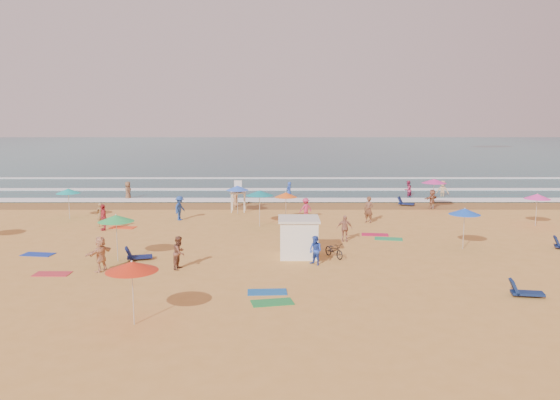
{
  "coord_description": "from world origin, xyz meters",
  "views": [
    {
      "loc": [
        0.2,
        -33.11,
        7.61
      ],
      "look_at": [
        0.25,
        6.0,
        1.5
      ],
      "focal_mm": 35.0,
      "sensor_mm": 36.0,
      "label": 1
    }
  ],
  "objects": [
    {
      "name": "lifeguard_stand",
      "position": [
        -3.06,
        9.61,
        1.05
      ],
      "size": [
        1.2,
        1.2,
        2.1
      ],
      "primitive_type": null,
      "color": "white",
      "rests_on": "ground"
    },
    {
      "name": "loungers",
      "position": [
        4.94,
        -3.53,
        0.17
      ],
      "size": [
        59.22,
        24.38,
        0.34
      ],
      "color": "#0F164B",
      "rests_on": "ground"
    },
    {
      "name": "beachgoers",
      "position": [
        -0.51,
        5.94,
        0.78
      ],
      "size": [
        33.78,
        26.08,
        2.14
      ],
      "color": "blue",
      "rests_on": "ground"
    },
    {
      "name": "towels",
      "position": [
        0.31,
        -4.13,
        0.01
      ],
      "size": [
        45.75,
        22.82,
        0.03
      ],
      "color": "red",
      "rests_on": "ground"
    },
    {
      "name": "cabana",
      "position": [
        1.25,
        -4.24,
        1.0
      ],
      "size": [
        2.0,
        2.0,
        2.0
      ],
      "primitive_type": "cube",
      "color": "white",
      "rests_on": "ground"
    },
    {
      "name": "ground",
      "position": [
        0.0,
        0.0,
        0.0
      ],
      "size": [
        220.0,
        220.0,
        0.0
      ],
      "primitive_type": "plane",
      "color": "gold",
      "rests_on": "ground"
    },
    {
      "name": "wet_sand",
      "position": [
        0.0,
        12.5,
        0.01
      ],
      "size": [
        220.0,
        220.0,
        0.0
      ],
      "primitive_type": "plane",
      "color": "olive",
      "rests_on": "ground"
    },
    {
      "name": "ocean",
      "position": [
        0.0,
        84.0,
        0.0
      ],
      "size": [
        220.0,
        140.0,
        0.18
      ],
      "primitive_type": "cube",
      "color": "#0C4756",
      "rests_on": "ground"
    },
    {
      "name": "surf_foam",
      "position": [
        0.0,
        21.32,
        0.1
      ],
      "size": [
        200.0,
        18.7,
        0.05
      ],
      "color": "white",
      "rests_on": "ground"
    },
    {
      "name": "beach_umbrellas",
      "position": [
        1.78,
        -0.29,
        2.13
      ],
      "size": [
        53.7,
        26.88,
        0.78
      ],
      "color": "blue",
      "rests_on": "ground"
    },
    {
      "name": "bicycle",
      "position": [
        3.15,
        -4.54,
        0.41
      ],
      "size": [
        1.25,
        1.62,
        0.82
      ],
      "primitive_type": "imported",
      "rotation": [
        0.0,
        0.0,
        0.52
      ],
      "color": "black",
      "rests_on": "ground"
    },
    {
      "name": "cabana_roof",
      "position": [
        1.25,
        -4.24,
        2.06
      ],
      "size": [
        2.2,
        2.2,
        0.12
      ],
      "primitive_type": "cube",
      "color": "silver",
      "rests_on": "cabana"
    }
  ]
}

